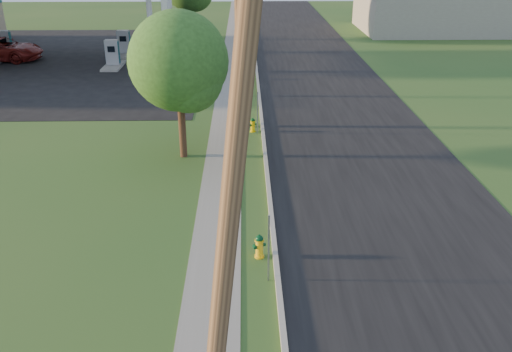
{
  "coord_description": "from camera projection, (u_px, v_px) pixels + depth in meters",
  "views": [
    {
      "loc": [
        -0.36,
        -8.02,
        8.61
      ],
      "look_at": [
        0.0,
        8.0,
        1.4
      ],
      "focal_mm": 38.0,
      "sensor_mm": 36.0,
      "label": 1
    }
  ],
  "objects": [
    {
      "name": "fuel_pump_se",
      "position": [
        124.0,
        46.0,
        41.36
      ],
      "size": [
        1.2,
        3.2,
        1.9
      ],
      "color": "#9E9C90",
      "rests_on": "ground"
    },
    {
      "name": "forecourt",
      "position": [
        31.0,
        61.0,
        39.7
      ],
      "size": [
        26.0,
        28.0,
        0.02
      ],
      "primitive_type": "cube",
      "color": "black",
      "rests_on": "ground"
    },
    {
      "name": "sign_post_far",
      "position": [
        253.0,
        58.0,
        36.16
      ],
      "size": [
        0.05,
        0.04,
        2.0
      ],
      "primitive_type": "cube",
      "color": "gray",
      "rests_on": "ground"
    },
    {
      "name": "road",
      "position": [
        376.0,
        187.0,
        20.06
      ],
      "size": [
        8.0,
        120.0,
        0.02
      ],
      "primitive_type": "cube",
      "color": "black",
      "rests_on": "ground"
    },
    {
      "name": "tree_verge",
      "position": [
        181.0,
        66.0,
        21.2
      ],
      "size": [
        3.96,
        3.96,
        6.0
      ],
      "color": "#3C291B",
      "rests_on": "ground"
    },
    {
      "name": "utility_pole_near",
      "position": [
        229.0,
        216.0,
        7.96
      ],
      "size": [
        1.4,
        0.32,
        9.48
      ],
      "color": "brown",
      "rests_on": "ground"
    },
    {
      "name": "hydrant_far",
      "position": [
        249.0,
        75.0,
        34.61
      ],
      "size": [
        0.35,
        0.32,
        0.69
      ],
      "color": "yellow",
      "rests_on": "ground"
    },
    {
      "name": "sidewalk",
      "position": [
        221.0,
        188.0,
        19.94
      ],
      "size": [
        1.5,
        120.0,
        0.03
      ],
      "primitive_type": "cube",
      "color": "gray",
      "rests_on": "ground"
    },
    {
      "name": "car_red",
      "position": [
        1.0,
        49.0,
        39.66
      ],
      "size": [
        6.21,
        3.36,
        1.66
      ],
      "primitive_type": "imported",
      "rotation": [
        0.0,
        0.0,
        1.46
      ],
      "color": "maroon",
      "rests_on": "ground"
    },
    {
      "name": "hydrant_near",
      "position": [
        259.0,
        246.0,
        15.59
      ],
      "size": [
        0.39,
        0.35,
        0.75
      ],
      "color": "yellow",
      "rests_on": "ground"
    },
    {
      "name": "utility_pole_mid",
      "position": [
        238.0,
        22.0,
        24.31
      ],
      "size": [
        1.4,
        0.32,
        9.8
      ],
      "color": "brown",
      "rests_on": "ground"
    },
    {
      "name": "fuel_pump_ne",
      "position": [
        113.0,
        57.0,
        37.71
      ],
      "size": [
        1.2,
        3.2,
        1.9
      ],
      "color": "#9E9C90",
      "rests_on": "ground"
    },
    {
      "name": "distant_building",
      "position": [
        436.0,
        9.0,
        51.43
      ],
      "size": [
        14.0,
        10.0,
        4.0
      ],
      "primitive_type": "cube",
      "color": "gray",
      "rests_on": "ground"
    },
    {
      "name": "curb",
      "position": [
        268.0,
        186.0,
        19.95
      ],
      "size": [
        0.15,
        120.0,
        0.15
      ],
      "primitive_type": "cube",
      "color": "#9E9C90",
      "rests_on": "ground"
    },
    {
      "name": "sign_post_mid",
      "position": [
        258.0,
        113.0,
        25.03
      ],
      "size": [
        0.05,
        0.04,
        2.0
      ],
      "primitive_type": "cube",
      "color": "gray",
      "rests_on": "ground"
    },
    {
      "name": "sign_post_near",
      "position": [
        269.0,
        249.0,
        14.27
      ],
      "size": [
        0.05,
        0.04,
        2.0
      ],
      "primitive_type": "cube",
      "color": "gray",
      "rests_on": "ground"
    },
    {
      "name": "hydrant_mid",
      "position": [
        253.0,
        125.0,
        25.52
      ],
      "size": [
        0.36,
        0.32,
        0.7
      ],
      "color": "yellow",
      "rests_on": "ground"
    },
    {
      "name": "fuel_pump_sw",
      "position": [
        6.0,
        46.0,
        41.18
      ],
      "size": [
        1.2,
        3.2,
        1.9
      ],
      "color": "#9E9C90",
      "rests_on": "ground"
    }
  ]
}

